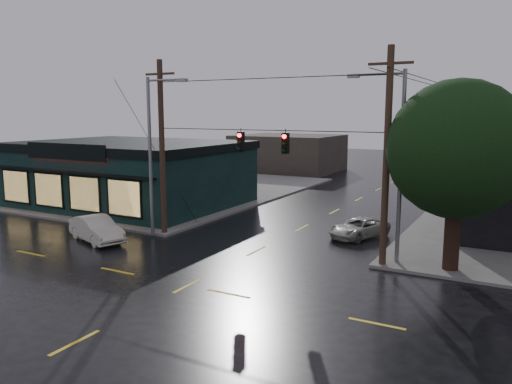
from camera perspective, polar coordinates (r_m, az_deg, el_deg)
The scene contains 15 objects.
ground_plane at distance 21.53m, azimuth -7.76°, elevation -10.55°, with size 160.00×160.00×0.00m, color black.
sidewalk_nw at distance 48.97m, azimuth -12.78°, elevation 0.52°, with size 28.00×28.00×0.15m, color #63605C.
pizza_shop at distance 40.13m, azimuth -14.18°, elevation 2.19°, with size 16.30×12.34×4.90m.
corner_tree at distance 23.64m, azimuth 22.04°, elevation 4.50°, with size 6.16×6.16×8.54m.
utility_pole_nw at distance 30.29m, azimuth -10.40°, elevation -4.81°, with size 2.00×0.32×10.15m, color #332617, non-canonical shape.
utility_pole_ne at distance 24.53m, azimuth 14.21°, elevation -8.27°, with size 2.00×0.32×10.15m, color #332617, non-canonical shape.
utility_pole_far_a at distance 45.20m, azimuth 21.09°, elevation -0.67°, with size 2.00×0.32×9.65m, color #332617, non-canonical shape.
utility_pole_far_b at distance 64.91m, azimuth 23.48°, elevation 1.99°, with size 2.00×0.32×9.15m, color #332617, non-canonical shape.
utility_pole_far_c at distance 84.76m, azimuth 24.75°, elevation 3.41°, with size 2.00×0.32×9.15m, color #332617, non-canonical shape.
span_signal_assembly at distance 25.79m, azimuth 0.76°, elevation 5.75°, with size 13.00×0.48×1.23m.
streetlight_nw at distance 29.95m, azimuth -11.70°, elevation -5.01°, with size 5.40×0.30×9.15m, color gray, non-canonical shape.
streetlight_ne at distance 25.08m, azimuth 15.74°, elevation -7.95°, with size 5.40×0.30×9.15m, color gray, non-canonical shape.
bg_building_west at distance 62.23m, azimuth 3.71°, elevation 4.49°, with size 12.00×10.00×4.40m, color #372F28.
sedan_cream at distance 29.52m, azimuth -17.77°, elevation -4.04°, with size 1.51×4.33×1.43m, color beige.
suv_silver at distance 29.68m, azimuth 11.69°, elevation -4.03°, with size 1.85×4.02×1.12m, color #AAA99D.
Camera 1 is at (12.13, -16.26, 7.22)m, focal length 35.00 mm.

